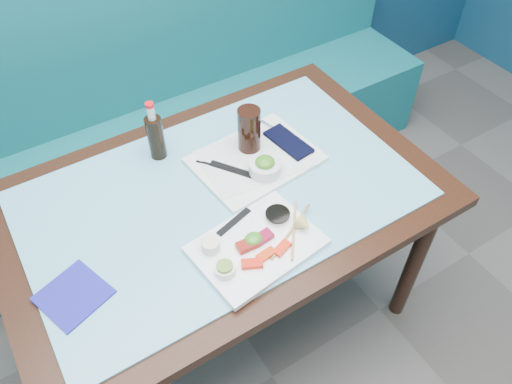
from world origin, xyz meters
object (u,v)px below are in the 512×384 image
serving_tray (255,159)px  seaweed_bowl (265,168)px  cola_bottle_body (156,138)px  cola_glass (249,130)px  blue_napkin (73,295)px  dining_table (222,212)px  sashimi_plate (257,246)px  booth_bench (138,136)px

serving_tray → seaweed_bowl: size_ratio=3.77×
seaweed_bowl → cola_bottle_body: 0.38m
serving_tray → cola_bottle_body: cola_bottle_body is taller
cola_glass → blue_napkin: (-0.70, -0.24, -0.09)m
seaweed_bowl → blue_napkin: bearing=-171.0°
dining_table → cola_glass: (0.18, 0.12, 0.19)m
sashimi_plate → cola_glass: (0.20, 0.36, 0.09)m
dining_table → cola_glass: 0.29m
seaweed_bowl → cola_glass: cola_glass is taller
sashimi_plate → blue_napkin: (-0.50, 0.13, -0.01)m
serving_tray → seaweed_bowl: bearing=-103.4°
dining_table → sashimi_plate: (-0.02, -0.24, 0.10)m
seaweed_bowl → serving_tray: bearing=82.4°
cola_bottle_body → serving_tray: bearing=-37.0°
cola_bottle_body → seaweed_bowl: bearing=-47.2°
serving_tray → booth_bench: bearing=96.9°
sashimi_plate → dining_table: bearing=79.5°
booth_bench → cola_bottle_body: size_ratio=18.82×
blue_napkin → sashimi_plate: bearing=-14.1°
booth_bench → dining_table: (0.00, -0.84, 0.29)m
dining_table → cola_bottle_body: cola_bottle_body is taller
dining_table → serving_tray: serving_tray is taller
seaweed_bowl → dining_table: bearing=176.9°
dining_table → sashimi_plate: 0.26m
serving_tray → seaweed_bowl: 0.08m
serving_tray → dining_table: bearing=-164.9°
sashimi_plate → serving_tray: 0.36m
booth_bench → sashimi_plate: 1.15m
dining_table → seaweed_bowl: seaweed_bowl is taller
cola_glass → serving_tray: bearing=-100.3°
booth_bench → blue_napkin: booth_bench is taller
seaweed_bowl → cola_glass: size_ratio=0.66×
sashimi_plate → seaweed_bowl: (0.18, 0.23, 0.03)m
seaweed_bowl → blue_napkin: 0.69m
sashimi_plate → blue_napkin: 0.52m
cola_glass → blue_napkin: size_ratio=0.98×
cola_glass → cola_bottle_body: bearing=152.2°
sashimi_plate → cola_bottle_body: (-0.08, 0.51, 0.07)m
booth_bench → cola_glass: (0.18, -0.72, 0.48)m
dining_table → serving_tray: (0.17, 0.07, 0.10)m
booth_bench → blue_napkin: size_ratio=18.37×
booth_bench → blue_napkin: bearing=-118.4°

